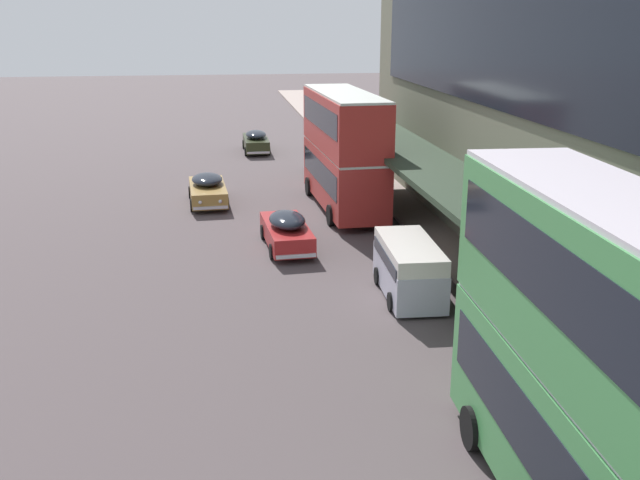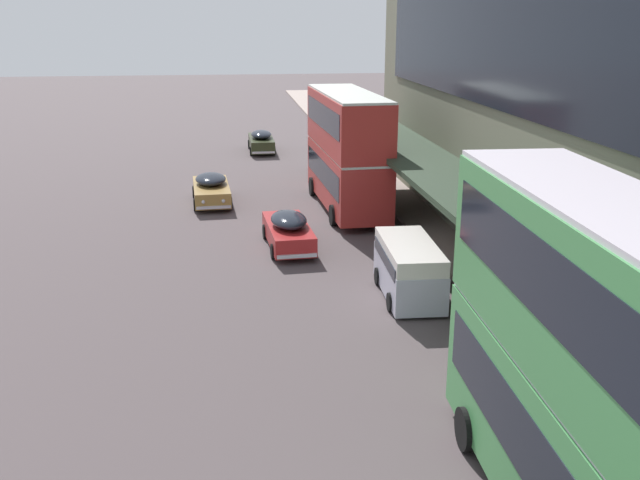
% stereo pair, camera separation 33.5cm
% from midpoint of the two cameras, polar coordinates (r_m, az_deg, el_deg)
% --- Properties ---
extents(transit_bus_kerbside_front, '(3.03, 9.46, 5.88)m').
position_cam_midpoint_polar(transit_bus_kerbside_front, '(35.86, 2.45, 7.43)').
color(transit_bus_kerbside_front, '#B12D28').
rests_on(transit_bus_kerbside_front, ground).
extents(transit_bus_kerbside_rear, '(3.00, 10.79, 6.56)m').
position_cam_midpoint_polar(transit_bus_kerbside_rear, '(13.09, 22.95, -10.74)').
color(transit_bus_kerbside_rear, '#43904D').
rests_on(transit_bus_kerbside_rear, ground).
extents(sedan_trailing_mid, '(1.83, 4.80, 1.45)m').
position_cam_midpoint_polar(sedan_trailing_mid, '(44.30, 1.31, 6.14)').
color(sedan_trailing_mid, '#1B321F').
rests_on(sedan_trailing_mid, ground).
extents(sedan_far_back, '(2.13, 4.86, 1.53)m').
position_cam_midpoint_polar(sedan_far_back, '(37.92, -8.45, 4.07)').
color(sedan_far_back, olive).
rests_on(sedan_far_back, ground).
extents(sedan_second_mid, '(1.83, 4.93, 1.58)m').
position_cam_midpoint_polar(sedan_second_mid, '(52.33, -4.54, 7.90)').
color(sedan_second_mid, '#2B311A').
rests_on(sedan_second_mid, ground).
extents(sedan_second_near, '(2.02, 4.87, 1.58)m').
position_cam_midpoint_polar(sedan_second_near, '(30.14, -2.24, 0.80)').
color(sedan_second_near, '#A82021').
rests_on(sedan_second_near, ground).
extents(vw_van, '(2.04, 4.62, 1.96)m').
position_cam_midpoint_polar(vw_van, '(25.07, 7.46, -2.06)').
color(vw_van, '#B5B4C9').
rests_on(vw_van, ground).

